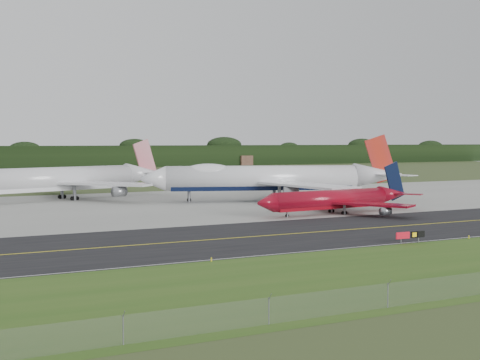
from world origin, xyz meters
name	(u,v)px	position (x,y,z in m)	size (l,w,h in m)	color
ground	(346,226)	(0.00, 0.00, 0.00)	(600.00, 600.00, 0.00)	#364721
taxiway	(360,229)	(0.00, -4.00, 0.01)	(400.00, 32.00, 0.02)	black
apron	(221,202)	(0.00, 51.00, 0.01)	(400.00, 78.00, 0.01)	gray
taxiway_centreline	(360,229)	(0.00, -4.00, 0.03)	(400.00, 0.40, 0.00)	yellow
taxiway_edge_line	(425,241)	(0.00, -19.50, 0.03)	(400.00, 0.25, 0.00)	silver
horizon_treeline	(46,158)	(0.00, 273.76, 5.47)	(700.00, 25.00, 12.00)	black
jet_ba_747	(271,178)	(11.91, 47.58, 5.56)	(63.25, 51.04, 16.33)	silver
jet_red_737	(338,200)	(10.23, 17.20, 2.85)	(38.21, 31.04, 10.31)	maroon
jet_star_tail	(67,179)	(-31.66, 74.10, 5.08)	(56.77, 46.36, 15.25)	silver
taxiway_sign	(410,235)	(-3.09, -19.94, 1.18)	(5.04, 0.32, 1.68)	slate
edge_marker_left	(211,260)	(-34.69, -20.50, 0.25)	(0.16, 0.16, 0.50)	yellow
edge_marker_center	(469,237)	(7.73, -20.50, 0.25)	(0.16, 0.16, 0.50)	yellow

